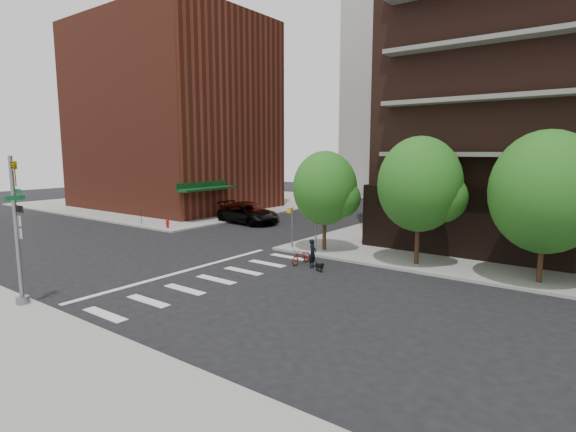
# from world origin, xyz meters

# --- Properties ---
(ground) EXTENTS (120.00, 120.00, 0.00)m
(ground) POSITION_xyz_m (0.00, 0.00, 0.00)
(ground) COLOR black
(ground) RESTS_ON ground
(sidewalk_nw) EXTENTS (31.00, 33.00, 0.15)m
(sidewalk_nw) POSITION_xyz_m (-24.50, 23.50, 0.07)
(sidewalk_nw) COLOR gray
(sidewalk_nw) RESTS_ON ground
(crosswalk) EXTENTS (3.85, 13.00, 0.01)m
(crosswalk) POSITION_xyz_m (2.21, -0.00, 0.01)
(crosswalk) COLOR silver
(crosswalk) RESTS_ON ground
(midrise_nw) EXTENTS (21.40, 15.50, 20.00)m
(midrise_nw) POSITION_xyz_m (-22.00, 18.00, 10.15)
(midrise_nw) COLOR maroon
(midrise_nw) RESTS_ON sidewalk_nw
(tree_a) EXTENTS (4.00, 4.00, 5.90)m
(tree_a) POSITION_xyz_m (4.00, 8.50, 4.04)
(tree_a) COLOR #301E11
(tree_a) RESTS_ON sidewalk_ne
(tree_b) EXTENTS (4.50, 4.50, 6.65)m
(tree_b) POSITION_xyz_m (10.00, 8.50, 4.54)
(tree_b) COLOR #301E11
(tree_b) RESTS_ON sidewalk_ne
(tree_c) EXTENTS (5.00, 5.00, 6.80)m
(tree_c) POSITION_xyz_m (16.00, 8.50, 4.45)
(tree_c) COLOR #301E11
(tree_c) RESTS_ON sidewalk_ne
(traffic_signal) EXTENTS (0.90, 0.75, 6.00)m
(traffic_signal) POSITION_xyz_m (-0.47, -7.49, 2.70)
(traffic_signal) COLOR slate
(traffic_signal) RESTS_ON sidewalk_s
(pedestrian_signal) EXTENTS (2.18, 0.67, 2.60)m
(pedestrian_signal) POSITION_xyz_m (2.32, 7.92, 1.85)
(pedestrian_signal) COLOR slate
(pedestrian_signal) RESTS_ON sidewalk_ne
(fire_hydrant) EXTENTS (0.24, 0.24, 0.73)m
(fire_hydrant) POSITION_xyz_m (-10.50, 7.80, 0.55)
(fire_hydrant) COLOR #A50C0C
(fire_hydrant) RESTS_ON sidewalk_nw
(parking_meter) EXTENTS (0.10, 0.08, 1.32)m
(parking_meter) POSITION_xyz_m (-14.00, 7.80, 0.96)
(parking_meter) COLOR black
(parking_meter) RESTS_ON sidewalk_nw
(parked_car_black) EXTENTS (3.22, 6.08, 1.63)m
(parked_car_black) POSITION_xyz_m (-7.38, 14.07, 0.81)
(parked_car_black) COLOR black
(parked_car_black) RESTS_ON ground
(parked_car_maroon) EXTENTS (2.57, 6.05, 1.74)m
(parked_car_maroon) POSITION_xyz_m (-8.20, 15.15, 0.87)
(parked_car_maroon) COLOR #490D04
(parked_car_maroon) RESTS_ON ground
(parked_car_silver) EXTENTS (1.99, 5.14, 1.67)m
(parked_car_silver) POSITION_xyz_m (-6.81, 25.97, 0.84)
(parked_car_silver) COLOR #AFB1B7
(parked_car_silver) RESTS_ON ground
(scooter) EXTENTS (0.60, 1.68, 0.88)m
(scooter) POSITION_xyz_m (4.60, 5.10, 0.44)
(scooter) COLOR maroon
(scooter) RESTS_ON ground
(dog_walker) EXTENTS (0.62, 0.46, 1.57)m
(dog_walker) POSITION_xyz_m (5.55, 4.82, 0.79)
(dog_walker) COLOR black
(dog_walker) RESTS_ON ground
(dog) EXTENTS (0.60, 0.34, 0.50)m
(dog) POSITION_xyz_m (6.33, 4.32, 0.32)
(dog) COLOR black
(dog) RESTS_ON ground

